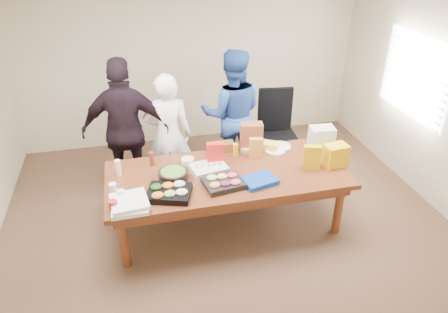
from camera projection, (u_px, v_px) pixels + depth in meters
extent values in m
cube|color=#47301E|center=(227.00, 224.00, 5.33)|extent=(5.50, 5.00, 0.02)
cube|color=beige|center=(190.00, 61.00, 6.77)|extent=(5.50, 0.04, 2.70)
cube|color=beige|center=(327.00, 301.00, 2.54)|extent=(5.50, 0.04, 2.70)
cube|color=beige|center=(444.00, 104.00, 5.21)|extent=(0.04, 5.00, 2.70)
cube|color=white|center=(415.00, 77.00, 5.64)|extent=(0.03, 1.40, 1.10)
cube|color=beige|center=(412.00, 77.00, 5.63)|extent=(0.04, 1.36, 1.00)
cube|color=#4C1C0F|center=(227.00, 199.00, 5.14)|extent=(2.80, 1.20, 0.75)
cube|color=black|center=(279.00, 136.00, 6.12)|extent=(0.67, 0.67, 1.19)
imported|color=white|center=(168.00, 136.00, 5.56)|extent=(0.66, 0.46, 1.70)
imported|color=#264A9A|center=(232.00, 114.00, 5.98)|extent=(1.02, 0.87, 1.86)
imported|color=black|center=(127.00, 131.00, 5.43)|extent=(1.18, 0.62, 1.93)
cube|color=black|center=(169.00, 193.00, 4.53)|extent=(0.55, 0.48, 0.07)
cube|color=black|center=(224.00, 183.00, 4.70)|extent=(0.48, 0.40, 0.07)
cube|color=white|center=(209.00, 168.00, 4.97)|extent=(0.45, 0.37, 0.07)
cylinder|color=black|center=(173.00, 175.00, 4.80)|extent=(0.39, 0.39, 0.11)
cube|color=#0D3CA7|center=(259.00, 181.00, 4.75)|extent=(0.42, 0.36, 0.06)
cube|color=red|center=(215.00, 154.00, 5.03)|extent=(0.21, 0.10, 0.30)
cube|color=#EBB70C|center=(312.00, 157.00, 4.96)|extent=(0.22, 0.14, 0.30)
cube|color=#EA983F|center=(256.00, 148.00, 5.21)|extent=(0.18, 0.10, 0.26)
cylinder|color=silver|center=(214.00, 153.00, 5.24)|extent=(0.11, 0.11, 0.13)
cylinder|color=#E7B80A|center=(236.00, 150.00, 5.25)|extent=(0.06, 0.06, 0.17)
cylinder|color=brown|center=(152.00, 159.00, 5.06)|extent=(0.07, 0.07, 0.18)
cylinder|color=#F3EDCE|center=(118.00, 168.00, 4.85)|extent=(0.08, 0.08, 0.20)
cube|color=yellow|center=(268.00, 146.00, 5.45)|extent=(0.31, 0.27, 0.09)
cube|color=brown|center=(222.00, 147.00, 5.37)|extent=(0.31, 0.14, 0.12)
cube|color=brown|center=(251.00, 137.00, 5.36)|extent=(0.30, 0.21, 0.36)
cylinder|color=#A7281D|center=(113.00, 206.00, 4.29)|extent=(0.09, 0.09, 0.12)
cylinder|color=white|center=(121.00, 195.00, 4.46)|extent=(0.08, 0.08, 0.11)
cylinder|color=white|center=(113.00, 188.00, 4.57)|extent=(0.10, 0.10, 0.11)
cube|color=white|center=(129.00, 206.00, 4.35)|extent=(0.38, 0.38, 0.04)
cube|color=white|center=(129.00, 201.00, 4.34)|extent=(0.41, 0.41, 0.04)
cylinder|color=white|center=(280.00, 146.00, 5.51)|extent=(0.33, 0.33, 0.02)
cylinder|color=white|center=(275.00, 150.00, 5.41)|extent=(0.27, 0.27, 0.02)
cylinder|color=beige|center=(247.00, 149.00, 5.38)|extent=(0.20, 0.20, 0.06)
cylinder|color=#F6F1C5|center=(188.00, 161.00, 5.12)|extent=(0.21, 0.21, 0.06)
cube|color=white|center=(321.00, 139.00, 5.35)|extent=(0.32, 0.25, 0.32)
cube|color=yellow|center=(335.00, 155.00, 5.03)|extent=(0.29, 0.22, 0.27)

